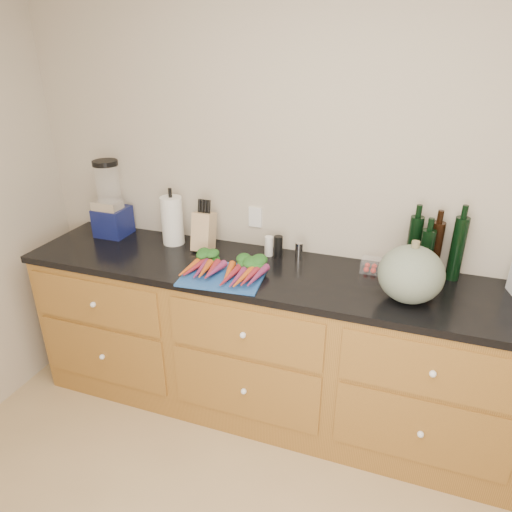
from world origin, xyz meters
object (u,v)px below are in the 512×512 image
at_px(cutting_board, 223,276).
at_px(carrots, 226,268).
at_px(blender_appliance, 110,203).
at_px(tomato_box, 374,266).
at_px(knife_block, 204,232).
at_px(paper_towel, 172,221).
at_px(squash, 411,274).

bearing_deg(cutting_board, carrots, 90.00).
bearing_deg(carrots, blender_appliance, 162.71).
relative_size(blender_appliance, tomato_box, 3.47).
height_order(carrots, knife_block, knife_block).
bearing_deg(blender_appliance, tomato_box, 0.44).
distance_m(cutting_board, paper_towel, 0.58).
height_order(squash, paper_towel, paper_towel).
relative_size(squash, knife_block, 1.36).
height_order(cutting_board, paper_towel, paper_towel).
relative_size(cutting_board, paper_towel, 1.43).
distance_m(squash, knife_block, 1.19).
height_order(cutting_board, blender_appliance, blender_appliance).
bearing_deg(cutting_board, squash, 4.69).
height_order(squash, blender_appliance, blender_appliance).
xyz_separation_m(blender_appliance, knife_block, (0.64, -0.02, -0.10)).
relative_size(blender_appliance, knife_block, 2.14).
distance_m(cutting_board, tomato_box, 0.81).
height_order(cutting_board, knife_block, knife_block).
relative_size(carrots, knife_block, 1.88).
relative_size(paper_towel, knife_block, 1.31).
height_order(carrots, paper_towel, paper_towel).
distance_m(squash, blender_appliance, 1.83).
bearing_deg(blender_appliance, squash, -7.62).
relative_size(paper_towel, tomato_box, 2.13).
distance_m(knife_block, tomato_box, 0.99).
bearing_deg(squash, carrots, -177.82).
xyz_separation_m(paper_towel, tomato_box, (1.20, 0.01, -0.11)).
bearing_deg(knife_block, cutting_board, -50.55).
height_order(knife_block, tomato_box, knife_block).
distance_m(cutting_board, carrots, 0.05).
bearing_deg(squash, cutting_board, -175.31).
relative_size(carrots, squash, 1.39).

